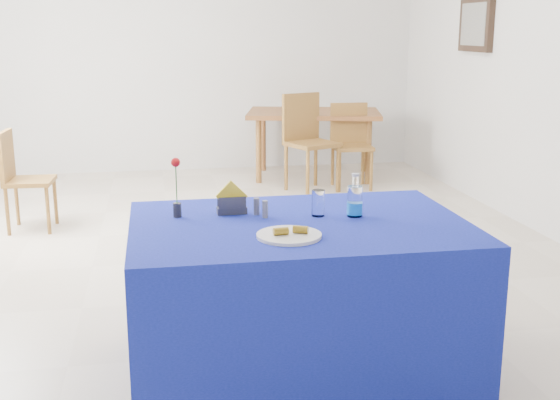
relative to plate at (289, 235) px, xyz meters
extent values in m
plane|color=beige|center=(0.06, 2.00, -0.77)|extent=(7.00, 7.00, 0.00)
plane|color=silver|center=(0.06, 5.50, 0.63)|extent=(5.00, 0.00, 5.00)
plane|color=silver|center=(0.06, -1.50, 0.63)|extent=(5.00, 0.00, 5.00)
cube|color=black|center=(2.53, 3.60, 0.93)|extent=(0.06, 0.64, 0.52)
cube|color=#998C66|center=(2.51, 3.60, 0.93)|extent=(0.02, 0.52, 0.40)
cylinder|color=white|center=(0.00, 0.00, 0.00)|extent=(0.29, 0.29, 0.01)
cylinder|color=white|center=(0.21, 0.33, 0.06)|extent=(0.06, 0.06, 0.13)
cylinder|color=slate|center=(-0.05, 0.34, 0.04)|extent=(0.03, 0.03, 0.08)
cylinder|color=slate|center=(-0.09, 0.41, 0.04)|extent=(0.03, 0.03, 0.08)
cube|color=navy|center=(0.10, 0.24, -0.39)|extent=(1.60, 1.10, 0.76)
cylinder|color=white|center=(0.38, 0.29, 0.07)|extent=(0.07, 0.07, 0.15)
cylinder|color=blue|center=(0.38, 0.29, 0.03)|extent=(0.08, 0.08, 0.06)
cylinder|color=white|center=(0.38, 0.29, 0.17)|extent=(0.03, 0.03, 0.05)
cylinder|color=silver|center=(0.38, 0.29, 0.20)|extent=(0.04, 0.04, 0.01)
cube|color=#36373B|center=(-0.20, 0.45, 0.01)|extent=(0.15, 0.06, 0.03)
cube|color=#37373C|center=(-0.20, 0.42, 0.04)|extent=(0.14, 0.01, 0.09)
cube|color=#37373C|center=(-0.21, 0.47, 0.04)|extent=(0.14, 0.01, 0.09)
cube|color=yellow|center=(-0.20, 0.45, 0.08)|extent=(0.16, 0.02, 0.16)
cylinder|color=#25252A|center=(-0.47, 0.43, 0.03)|extent=(0.04, 0.04, 0.07)
cylinder|color=#18601E|center=(-0.47, 0.43, 0.14)|extent=(0.01, 0.01, 0.22)
sphere|color=red|center=(-0.47, 0.43, 0.26)|extent=(0.04, 0.04, 0.04)
cube|color=brown|center=(1.21, 4.80, -0.04)|extent=(1.64, 1.25, 0.05)
cylinder|color=#915D2A|center=(0.55, 4.59, -0.41)|extent=(0.06, 0.06, 0.71)
cylinder|color=brown|center=(1.72, 4.32, -0.41)|extent=(0.06, 0.06, 0.71)
cylinder|color=brown|center=(0.70, 5.27, -0.41)|extent=(0.06, 0.06, 0.71)
cylinder|color=brown|center=(1.87, 5.00, -0.41)|extent=(0.06, 0.06, 0.71)
cylinder|color=brown|center=(0.93, 3.83, -0.53)|extent=(0.04, 0.04, 0.48)
cylinder|color=brown|center=(1.29, 3.99, -0.53)|extent=(0.04, 0.04, 0.48)
cylinder|color=brown|center=(0.78, 4.19, -0.53)|extent=(0.04, 0.04, 0.48)
cylinder|color=brown|center=(1.13, 4.34, -0.53)|extent=(0.04, 0.04, 0.48)
cube|color=brown|center=(1.03, 4.09, -0.27)|extent=(0.59, 0.59, 0.04)
cube|color=brown|center=(0.95, 4.28, -0.01)|extent=(0.43, 0.22, 0.49)
cylinder|color=brown|center=(1.31, 4.00, -0.55)|extent=(0.03, 0.03, 0.43)
cylinder|color=brown|center=(1.65, 3.99, -0.55)|extent=(0.03, 0.03, 0.43)
cylinder|color=brown|center=(1.32, 4.34, -0.55)|extent=(0.03, 0.03, 0.43)
cylinder|color=brown|center=(1.66, 4.33, -0.55)|extent=(0.03, 0.03, 0.43)
cube|color=brown|center=(1.48, 4.16, -0.33)|extent=(0.41, 0.41, 0.04)
cube|color=brown|center=(1.49, 4.34, -0.09)|extent=(0.40, 0.05, 0.44)
cylinder|color=brown|center=(-1.46, 2.92, -0.57)|extent=(0.03, 0.03, 0.40)
cylinder|color=brown|center=(-1.44, 3.24, -0.57)|extent=(0.03, 0.03, 0.40)
cylinder|color=brown|center=(-1.78, 2.94, -0.57)|extent=(0.03, 0.03, 0.40)
cylinder|color=brown|center=(-1.76, 3.26, -0.57)|extent=(0.03, 0.03, 0.40)
cube|color=brown|center=(-1.61, 3.09, -0.35)|extent=(0.40, 0.40, 0.04)
cube|color=brown|center=(-1.78, 3.10, -0.13)|extent=(0.06, 0.38, 0.41)
cylinder|color=gold|center=(-0.04, -0.01, 0.02)|extent=(0.07, 0.04, 0.03)
cylinder|color=beige|center=(-0.01, -0.01, 0.02)|extent=(0.01, 0.03, 0.03)
cylinder|color=gold|center=(0.05, 0.00, 0.02)|extent=(0.07, 0.06, 0.03)
cylinder|color=beige|center=(0.08, -0.01, 0.02)|extent=(0.01, 0.03, 0.03)
camera|label=1|loc=(-0.57, -2.92, 0.89)|focal=45.00mm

